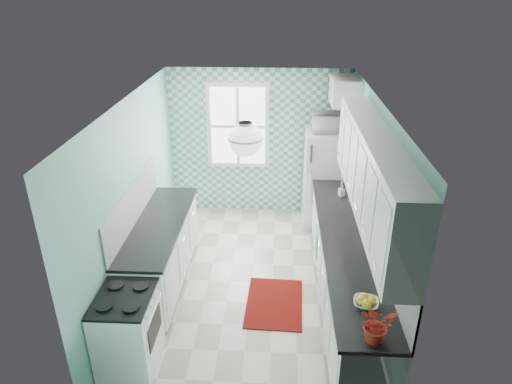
# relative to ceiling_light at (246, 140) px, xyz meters

# --- Properties ---
(floor) EXTENTS (3.00, 4.40, 0.02)m
(floor) POSITION_rel_ceiling_light_xyz_m (0.00, 0.80, -2.33)
(floor) COLOR beige
(floor) RESTS_ON ground
(ceiling) EXTENTS (3.00, 4.40, 0.02)m
(ceiling) POSITION_rel_ceiling_light_xyz_m (0.00, 0.80, 0.19)
(ceiling) COLOR white
(ceiling) RESTS_ON wall_back
(wall_back) EXTENTS (3.00, 0.02, 2.50)m
(wall_back) POSITION_rel_ceiling_light_xyz_m (0.00, 3.01, -1.07)
(wall_back) COLOR #77B8AA
(wall_back) RESTS_ON floor
(wall_front) EXTENTS (3.00, 0.02, 2.50)m
(wall_front) POSITION_rel_ceiling_light_xyz_m (0.00, -1.41, -1.07)
(wall_front) COLOR #77B8AA
(wall_front) RESTS_ON floor
(wall_left) EXTENTS (0.02, 4.40, 2.50)m
(wall_left) POSITION_rel_ceiling_light_xyz_m (-1.51, 0.80, -1.07)
(wall_left) COLOR #77B8AA
(wall_left) RESTS_ON floor
(wall_right) EXTENTS (0.02, 4.40, 2.50)m
(wall_right) POSITION_rel_ceiling_light_xyz_m (1.51, 0.80, -1.07)
(wall_right) COLOR #77B8AA
(wall_right) RESTS_ON floor
(accent_wall) EXTENTS (3.00, 0.01, 2.50)m
(accent_wall) POSITION_rel_ceiling_light_xyz_m (0.00, 2.99, -1.07)
(accent_wall) COLOR teal
(accent_wall) RESTS_ON wall_back
(window) EXTENTS (1.04, 0.05, 1.44)m
(window) POSITION_rel_ceiling_light_xyz_m (-0.35, 2.96, -0.77)
(window) COLOR white
(window) RESTS_ON wall_back
(backsplash_right) EXTENTS (0.02, 3.60, 0.51)m
(backsplash_right) POSITION_rel_ceiling_light_xyz_m (1.49, 0.40, -1.13)
(backsplash_right) COLOR white
(backsplash_right) RESTS_ON wall_right
(backsplash_left) EXTENTS (0.02, 2.15, 0.51)m
(backsplash_left) POSITION_rel_ceiling_light_xyz_m (-1.49, 0.73, -1.13)
(backsplash_left) COLOR white
(backsplash_left) RESTS_ON wall_left
(upper_cabinets_right) EXTENTS (0.33, 3.20, 0.90)m
(upper_cabinets_right) POSITION_rel_ceiling_light_xyz_m (1.33, 0.20, -0.42)
(upper_cabinets_right) COLOR white
(upper_cabinets_right) RESTS_ON wall_right
(upper_cabinet_fridge) EXTENTS (0.40, 0.74, 0.40)m
(upper_cabinet_fridge) POSITION_rel_ceiling_light_xyz_m (1.30, 2.63, -0.07)
(upper_cabinet_fridge) COLOR white
(upper_cabinet_fridge) RESTS_ON wall_right
(ceiling_light) EXTENTS (0.34, 0.34, 0.35)m
(ceiling_light) POSITION_rel_ceiling_light_xyz_m (0.00, 0.00, 0.00)
(ceiling_light) COLOR silver
(ceiling_light) RESTS_ON ceiling
(base_cabinets_right) EXTENTS (0.60, 3.60, 0.90)m
(base_cabinets_right) POSITION_rel_ceiling_light_xyz_m (1.20, 0.40, -1.87)
(base_cabinets_right) COLOR white
(base_cabinets_right) RESTS_ON floor
(countertop_right) EXTENTS (0.63, 3.60, 0.04)m
(countertop_right) POSITION_rel_ceiling_light_xyz_m (1.19, 0.40, -1.40)
(countertop_right) COLOR black
(countertop_right) RESTS_ON base_cabinets_right
(base_cabinets_left) EXTENTS (0.60, 2.15, 0.90)m
(base_cabinets_left) POSITION_rel_ceiling_light_xyz_m (-1.20, 0.73, -1.87)
(base_cabinets_left) COLOR white
(base_cabinets_left) RESTS_ON floor
(countertop_left) EXTENTS (0.63, 2.15, 0.04)m
(countertop_left) POSITION_rel_ceiling_light_xyz_m (-1.19, 0.73, -1.40)
(countertop_left) COLOR black
(countertop_left) RESTS_ON base_cabinets_left
(fridge) EXTENTS (0.70, 0.70, 1.61)m
(fridge) POSITION_rel_ceiling_light_xyz_m (1.11, 2.57, -1.52)
(fridge) COLOR white
(fridge) RESTS_ON floor
(stove) EXTENTS (0.57, 0.71, 0.86)m
(stove) POSITION_rel_ceiling_light_xyz_m (-1.20, -0.70, -1.87)
(stove) COLOR silver
(stove) RESTS_ON floor
(sink) EXTENTS (0.44, 0.37, 0.53)m
(sink) POSITION_rel_ceiling_light_xyz_m (1.20, 1.49, -1.39)
(sink) COLOR silver
(sink) RESTS_ON countertop_right
(rug) EXTENTS (0.75, 1.04, 0.02)m
(rug) POSITION_rel_ceiling_light_xyz_m (0.32, 0.36, -2.32)
(rug) COLOR maroon
(rug) RESTS_ON floor
(dish_towel) EXTENTS (0.12, 0.26, 0.41)m
(dish_towel) POSITION_rel_ceiling_light_xyz_m (0.89, 1.13, -1.84)
(dish_towel) COLOR #4CA7A9
(dish_towel) RESTS_ON base_cabinets_right
(fruit_bowl) EXTENTS (0.28, 0.28, 0.06)m
(fruit_bowl) POSITION_rel_ceiling_light_xyz_m (1.20, -0.79, -1.35)
(fruit_bowl) COLOR white
(fruit_bowl) RESTS_ON countertop_right
(potted_plant) EXTENTS (0.39, 0.37, 0.34)m
(potted_plant) POSITION_rel_ceiling_light_xyz_m (1.20, -1.25, -1.21)
(potted_plant) COLOR #B00F25
(potted_plant) RESTS_ON countertop_right
(soap_bottle) EXTENTS (0.09, 0.10, 0.16)m
(soap_bottle) POSITION_rel_ceiling_light_xyz_m (1.25, 1.65, -1.30)
(soap_bottle) COLOR #92B9CB
(soap_bottle) RESTS_ON countertop_right
(microwave) EXTENTS (0.53, 0.36, 0.29)m
(microwave) POSITION_rel_ceiling_light_xyz_m (1.11, 2.57, -0.57)
(microwave) COLOR white
(microwave) RESTS_ON fridge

